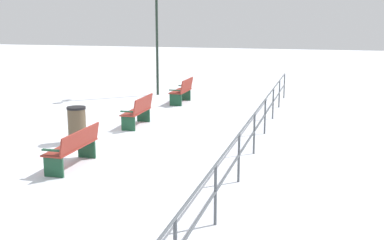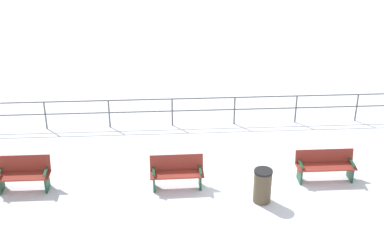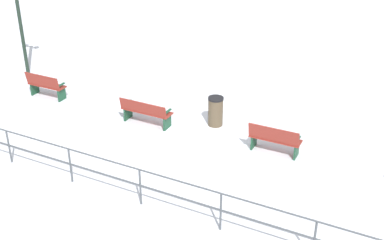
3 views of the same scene
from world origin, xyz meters
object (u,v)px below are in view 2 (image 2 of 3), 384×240
object	(u,v)px
bench_second	(177,172)
bench_third	(325,165)
trash_bin	(262,186)
bench_nearest	(24,174)

from	to	relation	value
bench_second	bench_third	xyz separation A→B (m)	(-0.14, 4.27, -0.01)
bench_second	trash_bin	distance (m)	2.42
bench_nearest	trash_bin	world-z (taller)	trash_bin
bench_second	trash_bin	size ratio (longest dim) A/B	1.56
bench_third	trash_bin	xyz separation A→B (m)	(1.00, -2.00, 0.02)
bench_second	trash_bin	bearing A→B (deg)	68.59
bench_second	bench_third	size ratio (longest dim) A/B	0.89
bench_third	trash_bin	world-z (taller)	trash_bin
trash_bin	bench_second	bearing A→B (deg)	-110.65
trash_bin	bench_nearest	bearing A→B (deg)	-98.69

